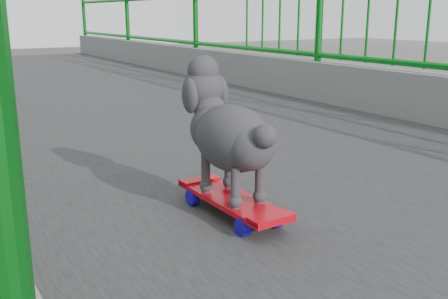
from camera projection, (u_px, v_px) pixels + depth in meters
skateboard at (232, 202)px, 1.76m from camera, size 0.16×0.50×0.07m
poodle at (228, 131)px, 1.72m from camera, size 0.21×0.50×0.42m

